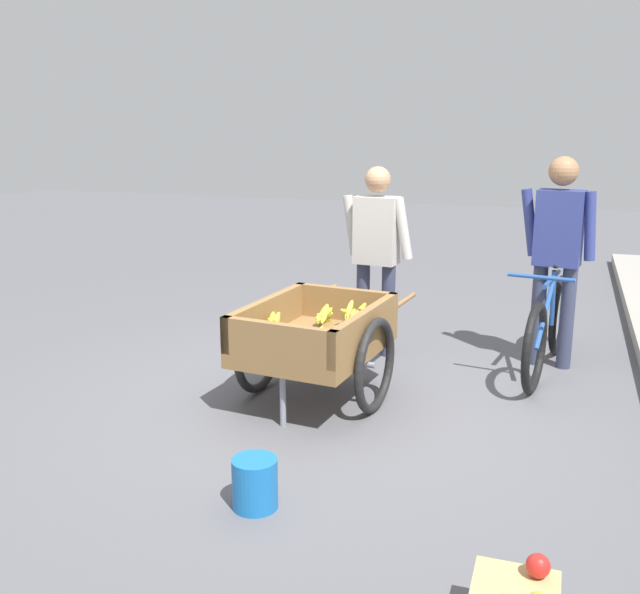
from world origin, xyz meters
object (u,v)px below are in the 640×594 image
fruit_cart (315,340)px  vendor_person (377,245)px  cyclist_person (558,243)px  plastic_bucket (255,483)px  bicycle (548,327)px

fruit_cart → vendor_person: vendor_person is taller
vendor_person → cyclist_person: (-0.15, 1.38, 0.07)m
fruit_cart → plastic_bucket: (1.44, 0.18, -0.31)m
vendor_person → fruit_cart: bearing=-6.3°
fruit_cart → bicycle: bearing=127.5°
plastic_bucket → fruit_cart: bearing=-173.1°
bicycle → cyclist_person: 0.64m
fruit_cart → vendor_person: 1.24m
cyclist_person → plastic_bucket: 3.15m
bicycle → cyclist_person: cyclist_person is taller
bicycle → cyclist_person: size_ratio=1.01×
bicycle → vendor_person: bearing=-90.2°
vendor_person → bicycle: 1.47m
vendor_person → plastic_bucket: vendor_person is taller
bicycle → cyclist_person: bearing=171.5°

